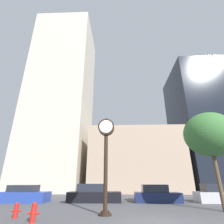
# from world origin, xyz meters

# --- Properties ---
(building_tall_tower) EXTENTS (10.97, 12.00, 35.16)m
(building_tall_tower) POSITION_xyz_m (-13.22, 24.00, 17.58)
(building_tall_tower) COLOR beige
(building_tall_tower) RESTS_ON ground_plane
(building_storefront_row) EXTENTS (15.08, 12.00, 9.91)m
(building_storefront_row) POSITION_xyz_m (1.22, 24.00, 4.96)
(building_storefront_row) COLOR tan
(building_storefront_row) RESTS_ON ground_plane
(building_glass_modern) EXTENTS (10.12, 12.00, 22.99)m
(building_glass_modern) POSITION_xyz_m (14.57, 24.00, 11.49)
(building_glass_modern) COLOR black
(building_glass_modern) RESTS_ON ground_plane
(street_clock) EXTENTS (0.97, 0.66, 5.30)m
(street_clock) POSITION_xyz_m (-2.39, 1.95, 3.56)
(street_clock) COLOR black
(street_clock) RESTS_ON ground_plane
(car_blue) EXTENTS (3.96, 1.94, 1.36)m
(car_blue) POSITION_xyz_m (-9.72, 7.84, 0.57)
(car_blue) COLOR #28429E
(car_blue) RESTS_ON ground_plane
(car_black) EXTENTS (4.58, 2.09, 1.45)m
(car_black) POSITION_xyz_m (-3.82, 8.28, 0.61)
(car_black) COLOR black
(car_black) RESTS_ON ground_plane
(car_navy) EXTENTS (3.87, 1.84, 1.39)m
(car_navy) POSITION_xyz_m (1.54, 8.27, 0.58)
(car_navy) COLOR #19234C
(car_navy) RESTS_ON ground_plane
(car_silver) EXTENTS (4.00, 2.02, 1.47)m
(car_silver) POSITION_xyz_m (6.79, 8.22, 0.61)
(car_silver) COLOR #BCBCC1
(car_silver) RESTS_ON ground_plane
(fire_hydrant_near) EXTENTS (0.47, 0.21, 0.68)m
(fire_hydrant_near) POSITION_xyz_m (-6.63, 1.10, 0.35)
(fire_hydrant_near) COLOR red
(fire_hydrant_near) RESTS_ON ground_plane
(fire_hydrant_far) EXTENTS (0.52, 0.23, 0.79)m
(fire_hydrant_far) POSITION_xyz_m (-5.34, 0.14, 0.41)
(fire_hydrant_far) COLOR red
(fire_hydrant_far) RESTS_ON ground_plane
(bare_tree) EXTENTS (3.26, 3.26, 6.07)m
(bare_tree) POSITION_xyz_m (4.48, 3.45, 4.58)
(bare_tree) COLOR brown
(bare_tree) RESTS_ON ground_plane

